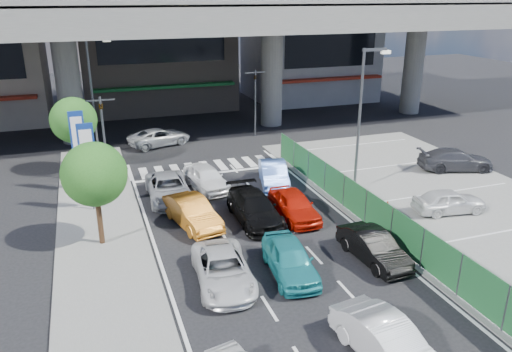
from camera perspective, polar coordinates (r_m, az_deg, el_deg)
name	(u,v)px	position (r m, az deg, el deg)	size (l,w,h in m)	color
ground	(280,261)	(21.45, 2.71, -9.72)	(120.00, 120.00, 0.00)	black
parking_lot	(459,208)	(28.44, 22.21, -3.40)	(12.00, 28.00, 0.06)	slate
sidewalk_left	(103,244)	(23.72, -17.12, -7.40)	(4.00, 30.00, 0.12)	slate
fence_run	(377,215)	(24.09, 13.67, -4.40)	(0.16, 22.00, 1.80)	#1F5A2D
expressway	(173,20)	(39.88, -9.43, 17.18)	(64.00, 14.00, 10.75)	slate
building_center	(153,28)	(50.77, -11.66, 16.20)	(14.00, 10.90, 15.00)	gray
building_east	(309,40)	(54.51, 6.09, 15.15)	(12.00, 10.90, 12.00)	gray
traffic_light_left	(102,119)	(29.99, -17.18, 6.28)	(1.60, 1.24, 5.20)	#595B60
traffic_light_right	(255,86)	(38.91, -0.09, 10.21)	(1.60, 1.24, 5.20)	#595B60
street_lamp_right	(363,109)	(27.86, 12.12, 7.48)	(1.65, 0.22, 8.00)	#595B60
street_lamp_left	(94,87)	(35.71, -18.04, 9.68)	(1.65, 0.22, 8.00)	#595B60
signboard_near	(88,155)	(26.33, -18.69, 2.27)	(0.80, 0.14, 4.70)	#595B60
signboard_far	(78,140)	(29.22, -19.64, 3.88)	(0.80, 0.14, 4.70)	#595B60
tree_near	(94,174)	(22.43, -17.99, 0.17)	(2.80, 2.80, 4.80)	#382314
tree_far	(74,120)	(32.55, -20.13, 5.99)	(2.80, 2.80, 4.80)	#382314
hatch_white_back_mid	(388,343)	(16.49, 14.82, -17.92)	(1.46, 4.19, 1.38)	white
sedan_white_mid_left	(223,270)	(19.68, -3.79, -10.62)	(2.05, 4.46, 1.24)	silver
taxi_teal_mid	(290,259)	(20.25, 3.90, -9.44)	(1.63, 4.05, 1.38)	teal
hatch_black_mid_right	(374,247)	(21.74, 13.29, -7.92)	(1.36, 3.90, 1.29)	black
taxi_orange_left	(192,212)	(24.42, -7.31, -4.15)	(1.46, 4.19, 1.38)	#BF6D1B
sedan_black_mid	(254,208)	(24.71, -0.18, -3.67)	(1.93, 4.76, 1.38)	black
taxi_orange_right	(294,205)	(25.13, 4.37, -3.31)	(1.63, 4.05, 1.38)	red
wagon_silver_front_left	(169,188)	(27.63, -9.96, -1.41)	(2.19, 4.75, 1.32)	#A8AAAF
sedan_white_front_mid	(207,178)	(28.84, -5.68, -0.19)	(1.63, 4.05, 1.38)	white
kei_truck_front_right	(274,174)	(29.27, 2.03, 0.21)	(1.46, 4.19, 1.38)	#608BEA
crossing_wagon_silver	(160,137)	(37.81, -10.97, 4.41)	(2.12, 4.59, 1.27)	#A7AAAF
parked_sedan_white	(449,201)	(27.37, 21.18, -2.67)	(1.48, 3.69, 1.26)	silver
parked_sedan_dgrey	(455,160)	(34.14, 21.84, 1.75)	(1.88, 4.63, 1.35)	#34343A
traffic_cone	(387,206)	(26.46, 14.78, -3.38)	(0.36, 0.36, 0.69)	red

